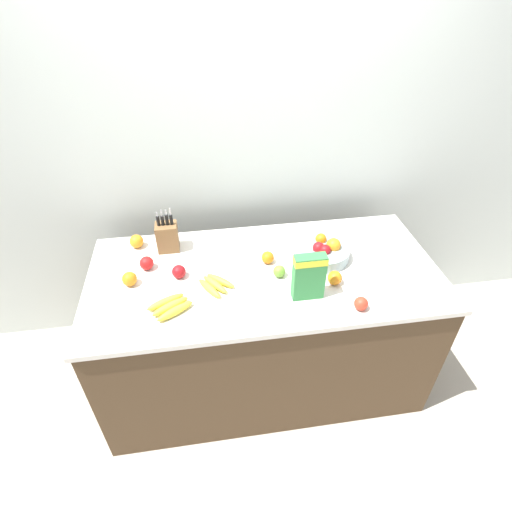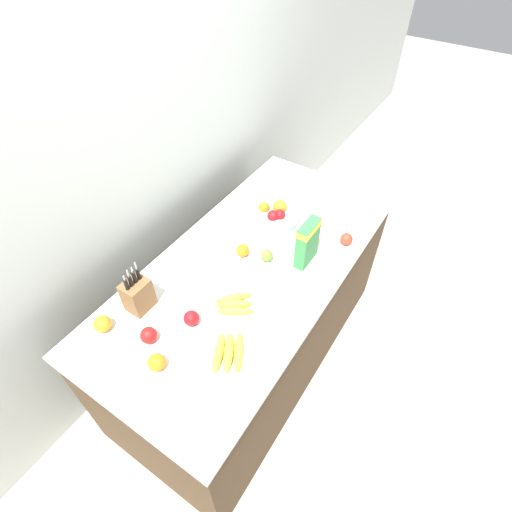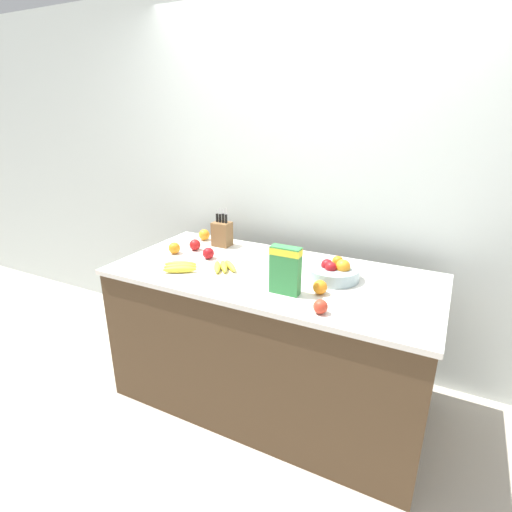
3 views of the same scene
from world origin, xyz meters
The scene contains 16 objects.
ground_plane centered at (0.00, 0.00, 0.00)m, with size 14.00×14.00×0.00m, color #B2A899.
wall_back centered at (0.00, 0.66, 1.30)m, with size 9.00×0.06×2.60m.
counter centered at (0.00, 0.00, 0.45)m, with size 1.90×0.90×0.90m.
knife_block centered at (-0.52, 0.29, 0.98)m, with size 0.12×0.10×0.27m.
cereal_box centered at (0.18, -0.22, 1.04)m, with size 0.16×0.06×0.25m.
fruit_bowl centered at (0.35, 0.07, 0.94)m, with size 0.30×0.30×0.13m.
banana_bunch_left centered at (-0.50, -0.22, 0.92)m, with size 0.24×0.20×0.04m.
banana_bunch_right centered at (-0.28, -0.09, 0.92)m, with size 0.20×0.21×0.04m.
apple_by_knife_block centered at (-0.63, 0.12, 0.93)m, with size 0.08×0.08×0.08m, color red.
apple_front centered at (0.41, -0.35, 0.93)m, with size 0.07×0.07×0.07m, color red.
apple_rear centered at (-0.46, 0.02, 0.93)m, with size 0.07×0.07×0.07m, color #A31419.
apple_leftmost centered at (0.07, -0.05, 0.93)m, with size 0.07×0.07×0.07m, color #6B9E33.
orange_mid_right centered at (-0.71, 0.00, 0.93)m, with size 0.08×0.08×0.08m, color orange.
orange_back_center centered at (-0.70, 0.34, 0.94)m, with size 0.08×0.08×0.08m, color orange.
orange_near_bowl centered at (0.34, -0.15, 0.93)m, with size 0.08×0.08×0.08m, color orange.
orange_front_right centered at (0.03, 0.08, 0.93)m, with size 0.07×0.07×0.07m, color orange.
Camera 3 is at (0.91, -1.97, 1.79)m, focal length 28.00 mm.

